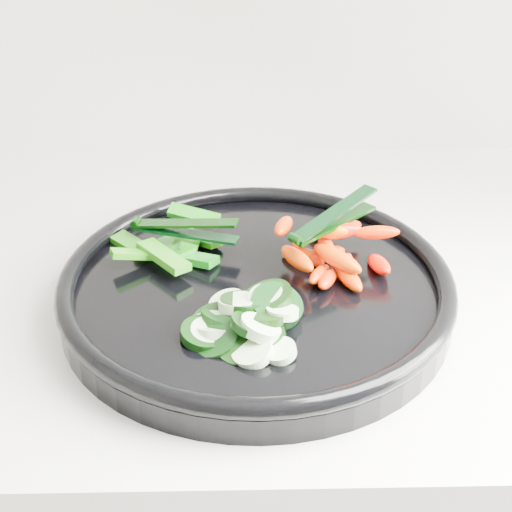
{
  "coord_description": "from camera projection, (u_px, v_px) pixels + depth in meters",
  "views": [
    {
      "loc": [
        -0.03,
        1.05,
        1.33
      ],
      "look_at": [
        -0.02,
        1.62,
        0.99
      ],
      "focal_mm": 50.0,
      "sensor_mm": 36.0,
      "label": 1
    }
  ],
  "objects": [
    {
      "name": "tong_pepper",
      "position": [
        182.0,
        228.0,
        0.72
      ],
      "size": [
        0.11,
        0.05,
        0.02
      ],
      "color": "black",
      "rests_on": "pepper_pile"
    },
    {
      "name": "pepper_pile",
      "position": [
        174.0,
        245.0,
        0.72
      ],
      "size": [
        0.12,
        0.13,
        0.03
      ],
      "color": "#13720A",
      "rests_on": "veggie_tray"
    },
    {
      "name": "cucumber_pile",
      "position": [
        243.0,
        320.0,
        0.61
      ],
      "size": [
        0.12,
        0.12,
        0.04
      ],
      "color": "black",
      "rests_on": "veggie_tray"
    },
    {
      "name": "veggie_tray",
      "position": [
        256.0,
        287.0,
        0.68
      ],
      "size": [
        0.49,
        0.49,
        0.04
      ],
      "color": "black",
      "rests_on": "counter"
    },
    {
      "name": "carrot_pile",
      "position": [
        329.0,
        248.0,
        0.7
      ],
      "size": [
        0.13,
        0.14,
        0.05
      ],
      "color": "#FF4500",
      "rests_on": "veggie_tray"
    },
    {
      "name": "tong_carrot",
      "position": [
        332.0,
        219.0,
        0.68
      ],
      "size": [
        0.09,
        0.09,
        0.02
      ],
      "color": "black",
      "rests_on": "carrot_pile"
    }
  ]
}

